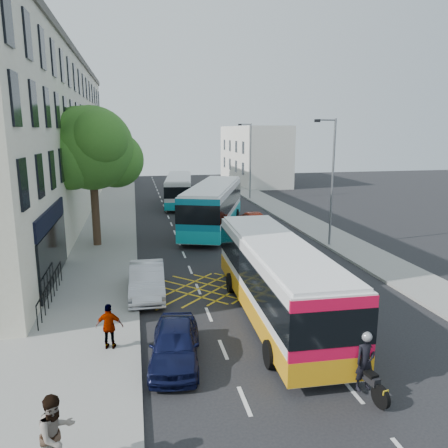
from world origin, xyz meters
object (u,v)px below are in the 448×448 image
street_tree (91,149)px  lamp_near (331,176)px  bus_mid (213,206)px  parked_car_blue (175,344)px  parked_car_silver (147,280)px  distant_car_silver (214,186)px  distant_car_grey (179,181)px  pedestrian_far (110,326)px  red_hatchback (253,220)px  motorbike (364,364)px  pedestrian_near (56,435)px  bus_near (276,278)px  lamp_far (250,157)px  bus_far (179,190)px  distant_car_dark (215,180)px

street_tree → lamp_near: bearing=-11.4°
bus_mid → parked_car_blue: 19.61m
lamp_near → parked_car_silver: bearing=-151.8°
bus_mid → distant_car_silver: bearing=99.1°
distant_car_grey → pedestrian_far: pedestrian_far is taller
street_tree → parked_car_silver: size_ratio=1.98×
parked_car_blue → red_hatchback: parked_car_blue is taller
parked_car_blue → pedestrian_far: size_ratio=2.44×
parked_car_blue → motorbike: bearing=-20.6°
red_hatchback → pedestrian_near: 25.47m
street_tree → pedestrian_far: bearing=-84.0°
distant_car_silver → pedestrian_far: 40.79m
distant_car_grey → distant_car_silver: size_ratio=1.49×
bus_near → red_hatchback: size_ratio=2.47×
lamp_far → parked_car_blue: bearing=-108.8°
street_tree → red_hatchback: size_ratio=1.94×
street_tree → red_hatchback: 13.09m
lamp_near → bus_far: (-7.79, 18.31, -3.06)m
bus_far → distant_car_dark: 17.49m
bus_mid → distant_car_dark: 28.51m
bus_near → parked_car_blue: 5.22m
distant_car_silver → distant_car_dark: 6.63m
lamp_far → bus_far: 8.54m
bus_far → distant_car_dark: size_ratio=2.91×
parked_car_blue → distant_car_grey: (4.74, 45.33, 0.05)m
bus_near → bus_far: (-1.01, 28.07, -0.10)m
street_tree → parked_car_silver: 11.22m
parked_car_blue → distant_car_silver: (8.69, 40.48, -0.08)m
motorbike → pedestrian_far: bearing=141.1°
red_hatchback → distant_car_dark: bearing=-93.5°
lamp_near → bus_mid: size_ratio=0.64×
lamp_near → bus_mid: 9.51m
street_tree → bus_mid: (8.32, 3.50, -4.47)m
motorbike → distant_car_silver: motorbike is taller
lamp_near → parked_car_blue: (-11.10, -12.53, -3.96)m
bus_far → distant_car_silver: bus_far is taller
red_hatchback → parked_car_blue: bearing=68.6°
street_tree → distant_car_dark: size_ratio=2.39×
lamp_near → bus_near: (-6.78, -9.76, -2.97)m
street_tree → distant_car_silver: 28.43m
lamp_near → red_hatchback: bearing=118.2°
distant_car_silver → red_hatchback: bearing=84.6°
bus_mid → distant_car_silver: bus_mid is taller
parked_car_blue → bus_far: bearing=91.7°
street_tree → lamp_near: 15.10m
red_hatchback → distant_car_grey: size_ratio=0.89×
distant_car_grey → motorbike: bearing=-91.4°
bus_near → distant_car_grey: bearing=91.1°
parked_car_blue → distant_car_grey: distant_car_grey is taller
lamp_far → distant_car_grey: (-6.36, 12.80, -3.91)m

